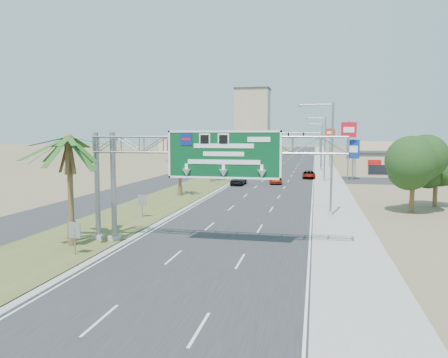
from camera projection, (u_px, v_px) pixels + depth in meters
ground at (166, 305)px, 18.57m from camera, size 600.00×600.00×0.00m
road at (294, 160)px, 125.69m from camera, size 12.00×300.00×0.02m
sidewalk_right at (324, 161)px, 123.95m from camera, size 4.00×300.00×0.10m
median_grass at (259, 160)px, 127.73m from camera, size 7.00×300.00×0.12m
opposing_road at (236, 160)px, 129.16m from camera, size 8.00×300.00×0.02m
sign_gantry at (201, 153)px, 27.85m from camera, size 16.75×1.24×7.50m
palm_near at (69, 140)px, 27.55m from camera, size 5.70×5.70×8.35m
palm_row_b at (180, 155)px, 51.18m from camera, size 3.99×3.99×5.95m
palm_row_c at (212, 145)px, 66.69m from camera, size 3.99×3.99×6.75m
palm_row_d at (233, 150)px, 84.34m from camera, size 3.99×3.99×5.45m
palm_row_e at (248, 144)px, 102.78m from camera, size 3.99×3.99×6.15m
palm_row_f at (261, 144)px, 127.16m from camera, size 3.99×3.99×5.75m
streetlight_near at (329, 164)px, 38.03m from camera, size 3.27×0.44×10.00m
streetlight_mid at (323, 152)px, 67.25m from camera, size 3.27×0.44×10.00m
streetlight_far at (321, 146)px, 102.31m from camera, size 3.27×0.44×10.00m
signal_mast at (311, 147)px, 87.12m from camera, size 10.28×0.71×8.00m
store_building at (406, 164)px, 78.15m from camera, size 18.00×10.00×4.00m
oak_near at (413, 164)px, 40.37m from camera, size 4.50×4.50×6.80m
oak_far at (436, 169)px, 43.73m from camera, size 3.50×3.50×5.60m
median_signback_a at (75, 233)px, 25.86m from camera, size 0.75×0.08×2.08m
median_signback_b at (142, 202)px, 37.69m from camera, size 0.75×0.08×2.08m
tower_distant at (253, 119)px, 266.82m from camera, size 20.00×16.00×35.00m
building_distant_left at (192, 145)px, 183.27m from camera, size 24.00×14.00×6.00m
building_distant_right at (387, 149)px, 148.53m from camera, size 20.00×12.00×5.00m
car_left_lane at (239, 180)px, 63.48m from camera, size 2.01×4.66×1.57m
car_mid_lane at (275, 178)px, 65.24m from camera, size 2.35×5.06×1.60m
car_right_lane at (309, 175)px, 72.93m from camera, size 2.27×4.65×1.27m
car_far at (269, 166)px, 93.60m from camera, size 2.06×4.50×1.28m
pole_sign_red_near at (349, 134)px, 69.09m from camera, size 2.42×0.70×9.48m
pole_sign_blue at (353, 150)px, 69.87m from camera, size 2.02×0.62×6.71m
pole_sign_red_far at (330, 136)px, 100.96m from camera, size 2.19×0.91×8.93m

